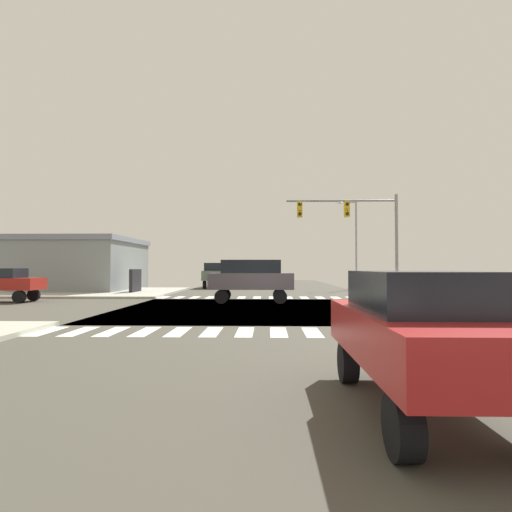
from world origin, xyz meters
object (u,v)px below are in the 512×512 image
Objects in this scene: suv_crossing_2 at (251,277)px; traffic_signal_mast at (353,221)px; sedan_outer_2 at (250,275)px; sedan_inner_3 at (1,282)px; suv_farside_1 at (215,273)px; street_lamp at (353,236)px; bank_building at (54,264)px; sedan_trailing_1 at (422,328)px; pickup_nearside_1 at (254,272)px.

traffic_signal_mast is at bearing 121.19° from suv_crossing_2.
sedan_outer_2 is at bearing 111.91° from traffic_signal_mast.
suv_farside_1 is at bearing 148.91° from sedan_inner_3.
suv_farside_1 is at bearing 173.82° from street_lamp.
street_lamp is 12.55m from sedan_outer_2.
suv_crossing_2 is at bearing 103.64° from suv_farside_1.
suv_farside_1 is (12.88, 5.05, -0.79)m from bank_building.
traffic_signal_mast is 0.48× the size of bank_building.
street_lamp is at bearing 80.23° from sedan_trailing_1.
suv_crossing_2 is 1.07× the size of sedan_outer_2.
suv_crossing_2 is (-8.65, -15.22, -3.35)m from street_lamp.
traffic_signal_mast reaches higher than bank_building.
suv_farside_1 is (-10.42, 12.72, -3.51)m from traffic_signal_mast.
traffic_signal_mast is at bearing -18.22° from bank_building.
pickup_nearside_1 reaches higher than sedan_outer_2.
traffic_signal_mast reaches higher than suv_farside_1.
bank_building is at bearing 21.42° from suv_farside_1.
suv_farside_1 is 1.07× the size of sedan_inner_3.
suv_crossing_2 is (-6.40, -3.87, -3.51)m from traffic_signal_mast.
sedan_inner_3 is (-20.43, -3.87, -3.78)m from traffic_signal_mast.
suv_farside_1 is at bearing -166.36° from suv_crossing_2.
suv_farside_1 reaches higher than sedan_inner_3.
suv_farside_1 reaches higher than sedan_trailing_1.
suv_farside_1 is 19.38m from sedan_inner_3.
traffic_signal_mast reaches higher than suv_crossing_2.
suv_crossing_2 is at bearing 99.50° from sedan_trailing_1.
suv_farside_1 is (-12.68, 1.37, -3.35)m from street_lamp.
traffic_signal_mast is at bearing 100.73° from sedan_inner_3.
sedan_inner_3 is at bearing -146.14° from street_lamp.
sedan_outer_2 is at bearing 90.00° from pickup_nearside_1.
sedan_trailing_1 is at bearing -55.87° from bank_building.
suv_crossing_2 reaches higher than sedan_outer_2.
sedan_outer_2 is at bearing 34.20° from bank_building.
suv_crossing_2 reaches higher than sedan_inner_3.
suv_farside_1 is at bearing 129.33° from traffic_signal_mast.
traffic_signal_mast reaches higher than sedan_outer_2.
pickup_nearside_1 is 1.19× the size of sedan_trailing_1.
street_lamp is 17.83m from suv_crossing_2.
street_lamp is 1.84× the size of sedan_trailing_1.
sedan_inner_3 is (-14.03, -0.00, -0.28)m from suv_crossing_2.
pickup_nearside_1 is 36.77m from suv_crossing_2.
bank_building is at bearing 161.78° from traffic_signal_mast.
traffic_signal_mast is 21.13m from sedan_inner_3.
street_lamp is 1.55× the size of pickup_nearside_1.
sedan_trailing_1 is at bearing -98.98° from traffic_signal_mast.
street_lamp is 1.84× the size of sedan_inner_3.
sedan_inner_3 is at bearing -76.03° from bank_building.
sedan_inner_3 is at bearing 59.78° from sedan_outer_2.
sedan_inner_3 is at bearing 70.51° from pickup_nearside_1.
suv_farside_1 is 1.00× the size of suv_crossing_2.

